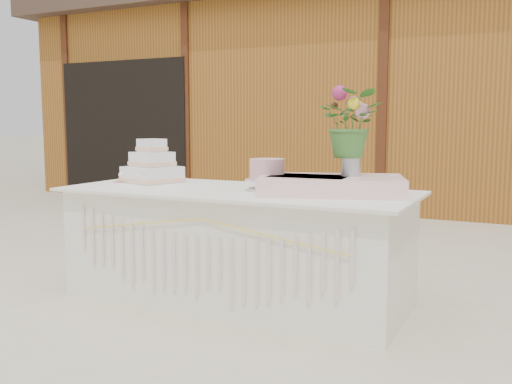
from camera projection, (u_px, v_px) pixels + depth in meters
ground at (237, 300)px, 3.95m from camera, size 80.00×80.00×0.00m
barn at (413, 94)px, 9.09m from camera, size 12.60×4.60×3.30m
cake_table at (236, 245)px, 3.90m from camera, size 2.40×1.00×0.77m
wedding_cake at (152, 168)px, 4.30m from camera, size 0.46×0.46×0.33m
pink_cake_stand at (267, 173)px, 3.78m from camera, size 0.29×0.29×0.21m
satin_runner at (331, 185)px, 3.61m from camera, size 1.01×0.78×0.11m
flower_vase at (351, 163)px, 3.61m from camera, size 0.12×0.12×0.17m
bouquet at (352, 116)px, 3.57m from camera, size 0.43×0.38×0.43m
loose_flowers at (130, 180)px, 4.41m from camera, size 0.23×0.35×0.02m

